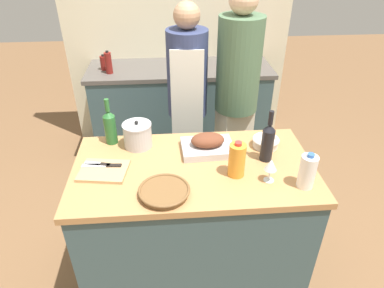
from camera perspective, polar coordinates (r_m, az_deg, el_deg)
name	(u,v)px	position (r m, az deg, el deg)	size (l,w,h in m)	color
ground_plane	(193,267)	(2.65, 0.21, -19.87)	(12.00, 12.00, 0.00)	brown
kitchen_island	(193,222)	(2.30, 0.23, -12.89)	(1.41, 0.76, 0.91)	#3D565B
back_counter	(181,110)	(3.62, -1.90, 5.74)	(1.80, 0.60, 0.93)	#3D565B
back_wall	(177,22)	(3.67, -2.44, 19.59)	(2.30, 0.10, 2.55)	beige
roasting_pan	(208,145)	(2.11, 2.60, -0.11)	(0.33, 0.24, 0.12)	#BCBCC1
wicker_basket	(164,191)	(1.80, -4.65, -7.87)	(0.27, 0.27, 0.04)	brown
cutting_board	(104,171)	(2.01, -14.51, -4.34)	(0.29, 0.25, 0.02)	tan
stock_pot	(138,135)	(2.17, -9.05, 1.49)	(0.18, 0.18, 0.18)	#B7B7BC
mixing_bowl	(266,142)	(2.21, 12.17, 0.37)	(0.17, 0.17, 0.06)	beige
juice_jug	(237,160)	(1.89, 7.50, -2.64)	(0.09, 0.09, 0.21)	orange
milk_jug	(307,171)	(1.90, 18.68, -4.35)	(0.09, 0.09, 0.21)	white
wine_bottle_green	(110,126)	(2.21, -13.51, 2.92)	(0.08, 0.08, 0.31)	#28662D
wine_bottle_dark	(268,141)	(2.03, 12.51, 0.45)	(0.07, 0.07, 0.32)	black
wine_glass_left	(271,165)	(1.88, 13.01, -3.48)	(0.07, 0.07, 0.14)	silver
knife_chef	(103,166)	(2.03, -14.60, -3.50)	(0.23, 0.05, 0.01)	#B7B7BC
knife_paring	(98,164)	(2.05, -15.38, -3.24)	(0.16, 0.06, 0.01)	#B7B7BC
stand_mixer	(243,55)	(3.42, 8.42, 14.40)	(0.18, 0.14, 0.28)	#B22323
condiment_bottle_tall	(104,63)	(3.45, -14.49, 12.97)	(0.07, 0.07, 0.15)	maroon
condiment_bottle_short	(224,56)	(3.55, 5.37, 14.38)	(0.05, 0.05, 0.15)	#332D28
condiment_bottle_extra	(108,63)	(3.34, -13.76, 13.00)	(0.06, 0.06, 0.21)	maroon
person_cook_aproned	(187,99)	(2.76, -0.77, 7.56)	(0.31, 0.32, 1.67)	beige
person_cook_guest	(237,93)	(2.73, 7.46, 8.51)	(0.33, 0.33, 1.78)	beige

